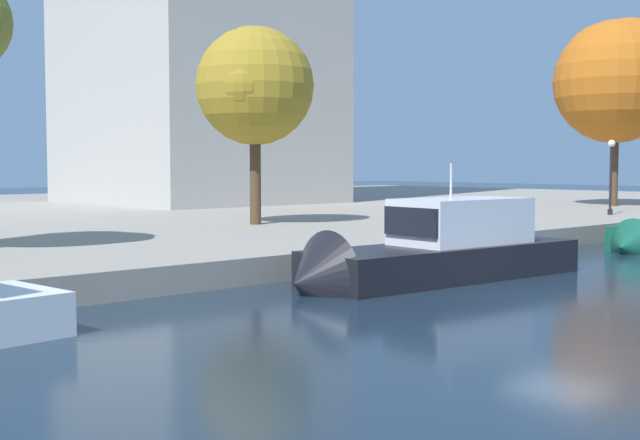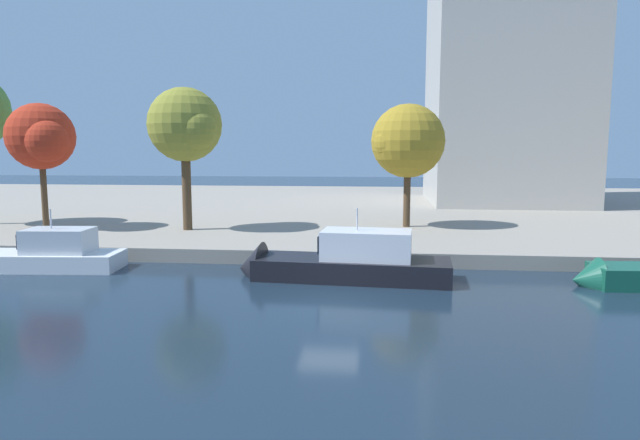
{
  "view_description": "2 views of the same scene",
  "coord_description": "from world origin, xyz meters",
  "px_view_note": "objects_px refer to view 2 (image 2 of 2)",
  "views": [
    {
      "loc": [
        -19.76,
        -12.08,
        3.56
      ],
      "look_at": [
        -0.23,
        9.07,
        1.64
      ],
      "focal_mm": 47.61,
      "sensor_mm": 36.0,
      "label": 1
    },
    {
      "loc": [
        1.98,
        -22.37,
        6.39
      ],
      "look_at": [
        -1.17,
        7.4,
        2.57
      ],
      "focal_mm": 30.89,
      "sensor_mm": 36.0,
      "label": 2
    }
  ],
  "objects_px": {
    "motor_yacht_2": "(340,265)",
    "tree_4": "(408,140)",
    "tree_0": "(188,124)",
    "tree_1": "(43,137)",
    "motor_yacht_1": "(39,259)"
  },
  "relations": [
    {
      "from": "motor_yacht_2",
      "to": "tree_1",
      "type": "height_order",
      "value": "tree_1"
    },
    {
      "from": "tree_1",
      "to": "tree_4",
      "type": "xyz_separation_m",
      "value": [
        25.5,
        3.63,
        -0.14
      ]
    },
    {
      "from": "motor_yacht_2",
      "to": "tree_0",
      "type": "height_order",
      "value": "tree_0"
    },
    {
      "from": "tree_1",
      "to": "tree_4",
      "type": "height_order",
      "value": "tree_4"
    },
    {
      "from": "motor_yacht_1",
      "to": "tree_1",
      "type": "distance_m",
      "value": 12.63
    },
    {
      "from": "tree_0",
      "to": "tree_4",
      "type": "bearing_deg",
      "value": 11.0
    },
    {
      "from": "motor_yacht_2",
      "to": "tree_0",
      "type": "bearing_deg",
      "value": -38.6
    },
    {
      "from": "tree_1",
      "to": "tree_0",
      "type": "bearing_deg",
      "value": 3.73
    },
    {
      "from": "motor_yacht_1",
      "to": "tree_4",
      "type": "height_order",
      "value": "tree_4"
    },
    {
      "from": "tree_4",
      "to": "tree_1",
      "type": "bearing_deg",
      "value": -171.9
    },
    {
      "from": "tree_1",
      "to": "motor_yacht_2",
      "type": "bearing_deg",
      "value": -24.49
    },
    {
      "from": "motor_yacht_2",
      "to": "tree_4",
      "type": "distance_m",
      "value": 15.41
    },
    {
      "from": "tree_4",
      "to": "motor_yacht_2",
      "type": "bearing_deg",
      "value": -106.39
    },
    {
      "from": "tree_0",
      "to": "tree_4",
      "type": "height_order",
      "value": "tree_0"
    },
    {
      "from": "motor_yacht_2",
      "to": "tree_4",
      "type": "relative_size",
      "value": 1.22
    }
  ]
}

